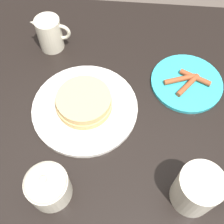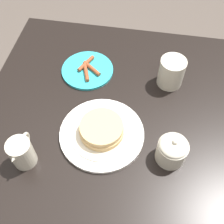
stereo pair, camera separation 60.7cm
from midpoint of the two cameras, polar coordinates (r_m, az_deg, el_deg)
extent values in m
plane|color=#51473F|center=(1.45, -9.35, -28.17)|extent=(8.00, 8.00, 0.00)
cube|color=black|center=(0.74, -17.45, -20.93)|extent=(1.12, 0.84, 0.03)
cube|color=black|center=(1.24, 10.69, -5.78)|extent=(0.07, 0.07, 0.72)
cube|color=black|center=(1.37, -20.37, -1.10)|extent=(0.07, 0.07, 0.72)
cylinder|color=white|center=(0.73, -16.69, -17.50)|extent=(0.26, 0.26, 0.01)
cylinder|color=beige|center=(0.72, -16.85, -17.31)|extent=(0.20, 0.20, 0.00)
cylinder|color=tan|center=(0.71, -17.08, -17.02)|extent=(0.14, 0.14, 0.02)
cylinder|color=tan|center=(0.69, -17.46, -16.54)|extent=(0.13, 0.13, 0.02)
cylinder|color=#2DADBC|center=(0.86, -17.47, 0.05)|extent=(0.19, 0.19, 0.01)
cylinder|color=brown|center=(0.84, -18.14, -0.61)|extent=(0.08, 0.04, 0.01)
cylinder|color=brown|center=(0.86, -17.78, 1.70)|extent=(0.08, 0.05, 0.01)
cylinder|color=brown|center=(0.84, -16.63, 0.36)|extent=(0.06, 0.07, 0.01)
cylinder|color=beige|center=(0.75, 2.50, -1.30)|extent=(0.09, 0.09, 0.10)
torus|color=beige|center=(0.78, 2.97, 1.34)|extent=(0.07, 0.01, 0.07)
cylinder|color=brown|center=(0.72, 2.63, 0.63)|extent=(0.08, 0.08, 0.00)
cylinder|color=beige|center=(0.77, -35.88, -20.37)|extent=(0.07, 0.07, 0.09)
cone|color=beige|center=(0.74, -38.44, -21.63)|extent=(0.04, 0.03, 0.04)
torus|color=beige|center=(0.76, -34.99, -17.90)|extent=(0.05, 0.01, 0.05)
cylinder|color=beige|center=(0.66, 0.18, -23.48)|extent=(0.09, 0.09, 0.07)
ellipsoid|color=beige|center=(0.62, 0.19, -22.79)|extent=(0.08, 0.08, 0.03)
sphere|color=beige|center=(0.60, 0.20, -22.44)|extent=(0.02, 0.02, 0.02)
camera|label=1|loc=(0.30, 40.00, 30.07)|focal=45.00mm
camera|label=2|loc=(0.30, -140.00, -30.07)|focal=45.00mm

